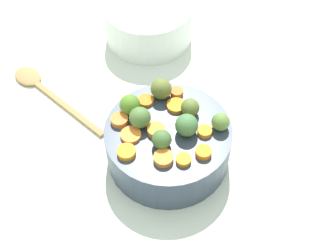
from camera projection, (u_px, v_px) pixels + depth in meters
name	position (u px, v px, depth m)	size (l,w,h in m)	color
tabletop	(174.00, 158.00, 0.89)	(2.40, 2.40, 0.02)	silver
serving_bowl_carrots	(168.00, 143.00, 0.84)	(0.24, 0.24, 0.09)	#323F50
carrot_slice_0	(163.00, 158.00, 0.76)	(0.04, 0.04, 0.01)	orange
carrot_slice_1	(203.00, 152.00, 0.77)	(0.03, 0.03, 0.01)	orange
carrot_slice_2	(119.00, 120.00, 0.82)	(0.03, 0.03, 0.01)	orange
carrot_slice_3	(131.00, 136.00, 0.80)	(0.04, 0.04, 0.01)	orange
carrot_slice_4	(205.00, 131.00, 0.80)	(0.03, 0.03, 0.01)	orange
carrot_slice_5	(177.00, 92.00, 0.86)	(0.02, 0.02, 0.01)	orange
carrot_slice_6	(176.00, 106.00, 0.84)	(0.04, 0.04, 0.01)	orange
carrot_slice_7	(156.00, 128.00, 0.80)	(0.03, 0.03, 0.01)	orange
carrot_slice_8	(146.00, 101.00, 0.85)	(0.03, 0.03, 0.01)	orange
carrot_slice_9	(127.00, 152.00, 0.77)	(0.03, 0.03, 0.01)	orange
carrot_slice_10	(184.00, 160.00, 0.76)	(0.03, 0.03, 0.01)	orange
brussels_sprout_0	(221.00, 122.00, 0.80)	(0.03, 0.03, 0.03)	#5C823B
brussels_sprout_1	(187.00, 125.00, 0.79)	(0.04, 0.04, 0.04)	#457741
brussels_sprout_2	(140.00, 118.00, 0.80)	(0.04, 0.04, 0.04)	#4C7338
brussels_sprout_3	(130.00, 105.00, 0.82)	(0.04, 0.04, 0.04)	#4E7E25
brussels_sprout_4	(162.00, 139.00, 0.77)	(0.04, 0.04, 0.04)	#456C36
brussels_sprout_5	(190.00, 107.00, 0.82)	(0.04, 0.04, 0.04)	#5C7033
brussels_sprout_6	(161.00, 89.00, 0.85)	(0.04, 0.04, 0.04)	#5E6D2F
wooden_spoon	(41.00, 86.00, 0.99)	(0.20, 0.25, 0.01)	#AE844F
casserole_dish	(149.00, 21.00, 1.06)	(0.21, 0.21, 0.09)	white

